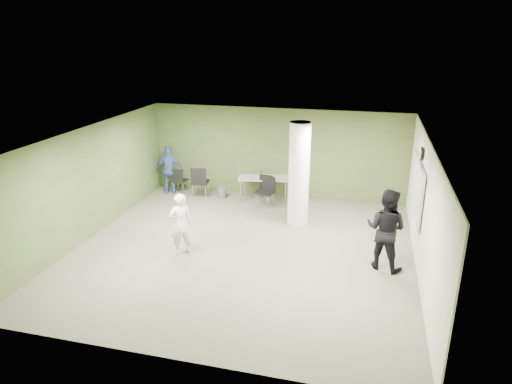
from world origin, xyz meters
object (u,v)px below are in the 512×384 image
(chair_back_left, at_px, (179,179))
(man_blue, at_px, (170,170))
(woman_white, at_px, (181,224))
(folding_table, at_px, (263,179))
(man_black, at_px, (386,229))

(chair_back_left, bearing_deg, man_blue, 8.68)
(chair_back_left, relative_size, woman_white, 0.56)
(folding_table, bearing_deg, woman_white, -114.84)
(folding_table, relative_size, chair_back_left, 1.90)
(chair_back_left, xyz_separation_m, man_blue, (-0.29, -0.03, 0.28))
(folding_table, height_order, woman_white, woman_white)
(chair_back_left, distance_m, woman_white, 4.29)
(chair_back_left, bearing_deg, man_black, 154.82)
(woman_white, bearing_deg, folding_table, -145.06)
(folding_table, height_order, man_blue, man_blue)
(folding_table, distance_m, chair_back_left, 2.78)
(man_black, bearing_deg, woman_white, 26.58)
(woman_white, height_order, man_black, man_black)
(chair_back_left, relative_size, man_black, 0.46)
(woman_white, relative_size, man_black, 0.81)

